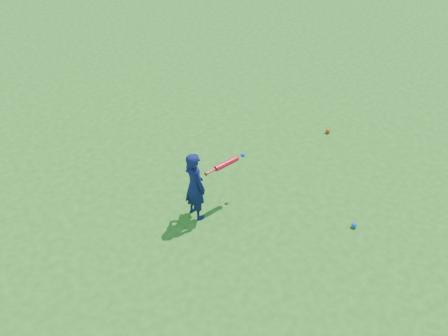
# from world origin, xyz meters

# --- Properties ---
(ground) EXTENTS (80.00, 80.00, 0.00)m
(ground) POSITION_xyz_m (0.00, 0.00, 0.00)
(ground) COLOR #1E6217
(ground) RESTS_ON ground
(child) EXTENTS (0.29, 0.40, 1.02)m
(child) POSITION_xyz_m (0.72, -0.22, 0.51)
(child) COLOR #0F1347
(child) RESTS_ON ground
(ground_ball_red) EXTENTS (0.08, 0.08, 0.08)m
(ground_ball_red) POSITION_xyz_m (3.59, 0.47, 0.04)
(ground_ball_red) COLOR red
(ground_ball_red) RESTS_ON ground
(ground_ball_blue) EXTENTS (0.07, 0.07, 0.07)m
(ground_ball_blue) POSITION_xyz_m (2.41, -1.49, 0.04)
(ground_ball_blue) COLOR blue
(ground_ball_blue) RESTS_ON ground
(bat_swing) EXTENTS (0.68, 0.17, 0.08)m
(bat_swing) POSITION_xyz_m (1.25, -0.17, 0.65)
(bat_swing) COLOR red
(bat_swing) RESTS_ON ground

